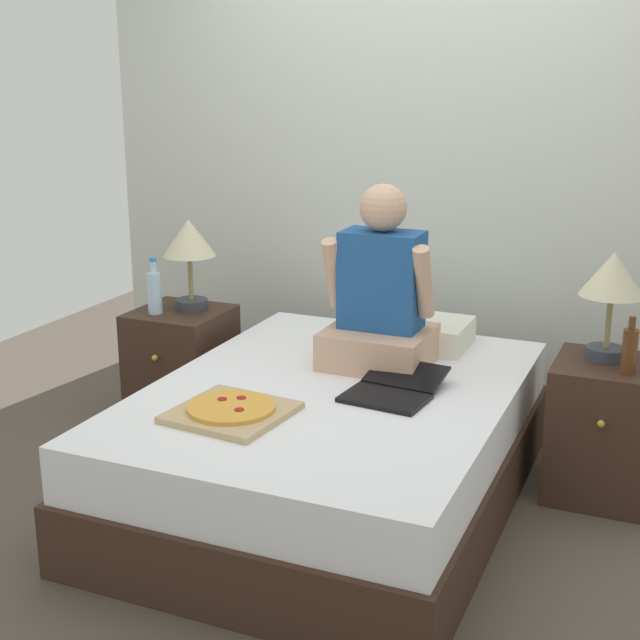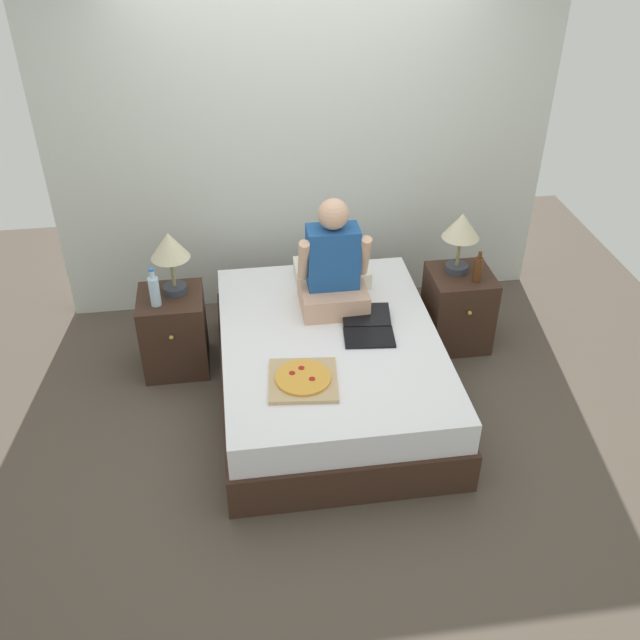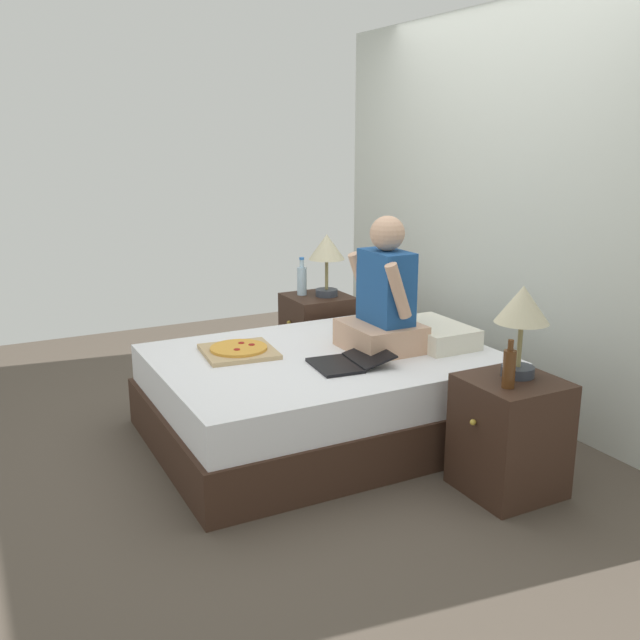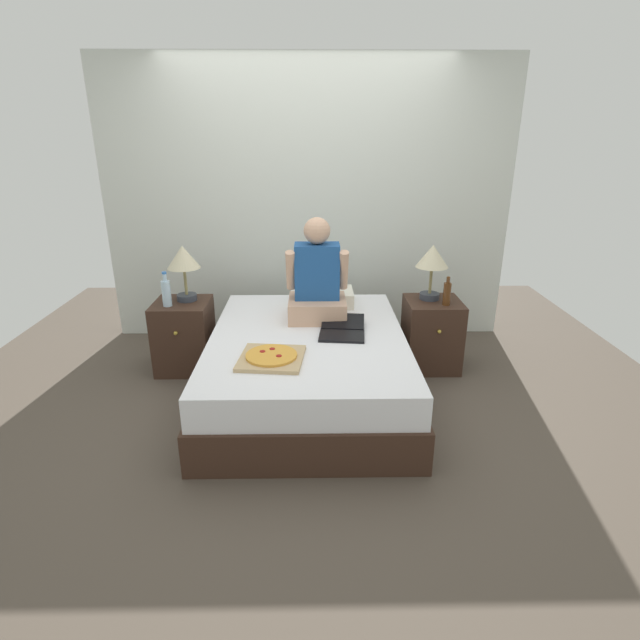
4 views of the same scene
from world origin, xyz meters
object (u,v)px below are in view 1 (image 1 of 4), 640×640
Objects in this scene: beer_bottle at (630,350)px; pizza_box at (231,411)px; bed at (332,445)px; nightstand_right at (605,430)px; lamp_on_right_nightstand at (612,282)px; person_seated at (380,300)px; water_bottle at (155,291)px; lamp_on_left_nightstand at (189,244)px; laptop at (392,390)px; nightstand_left at (182,366)px.

beer_bottle is 0.52× the size of pizza_box.
bed is 1.14m from nightstand_right.
lamp_on_right_nightstand is 0.58× the size of person_seated.
lamp_on_right_nightstand is at bearing 38.54° from pizza_box.
water_bottle reaches higher than bed.
nightstand_right is 1.08m from person_seated.
lamp_on_left_nightstand is 0.77× the size of nightstand_right.
lamp_on_right_nightstand is 1.01× the size of laptop.
nightstand_right is at bearing 8.25° from person_seated.
person_seated is 1.76× the size of laptop.
person_seated is (-1.02, -0.04, 0.11)m from beer_bottle.
laptop is at bearing -62.92° from person_seated.
bed is at bearing -25.77° from nightstand_left.
person_seated reaches higher than pizza_box.
laptop is (-0.77, -0.48, 0.23)m from nightstand_right.
person_seated reaches higher than bed.
nightstand_right is (2.05, 0.00, 0.00)m from nightstand_left.
lamp_on_left_nightstand is at bearing 169.91° from person_seated.
nightstand_left is 0.62m from lamp_on_left_nightstand.
person_seated is (-0.92, -0.19, -0.12)m from lamp_on_right_nightstand.
beer_bottle is at bearing -0.26° from water_bottle.
pizza_box is (0.76, -0.97, -0.39)m from lamp_on_left_nightstand.
lamp_on_left_nightstand is 0.28m from water_bottle.
lamp_on_right_nightstand is at bearing 0.00° from lamp_on_left_nightstand.
person_seated is (1.06, -0.19, -0.12)m from lamp_on_left_nightstand.
lamp_on_left_nightstand is 1.00× the size of lamp_on_right_nightstand.
lamp_on_left_nightstand reaches higher than pizza_box.
lamp_on_left_nightstand is at bearing 180.00° from lamp_on_right_nightstand.
person_seated is at bearing -10.09° from lamp_on_left_nightstand.
nightstand_left is 1.00× the size of nightstand_right.
person_seated is at bearing -7.17° from nightstand_left.
bed is at bearing 62.00° from pizza_box.
nightstand_right is at bearing 0.00° from nightstand_left.
lamp_on_left_nightstand is 1.01× the size of laptop.
person_seated reaches higher than water_bottle.
laptop is (-0.74, -0.53, -0.39)m from lamp_on_right_nightstand.
lamp_on_left_nightstand is (0.04, 0.05, 0.62)m from nightstand_left.
lamp_on_right_nightstand is at bearing 35.67° from laptop.
nightstand_left is at bearing 159.18° from laptop.
bed is 8.41× the size of beer_bottle.
lamp_on_right_nightstand reaches higher than water_bottle.
bed is 4.30× the size of lamp_on_left_nightstand.
lamp_on_left_nightstand and lamp_on_right_nightstand have the same top height.
person_seated is (0.07, 0.36, 0.54)m from bed.
lamp_on_left_nightstand reaches higher than nightstand_right.
person_seated is at bearing 117.08° from laptop.
lamp_on_left_nightstand is at bearing 156.58° from laptop.
laptop is at bearing -147.98° from nightstand_right.
pizza_box is (-1.22, -0.97, -0.39)m from lamp_on_right_nightstand.
lamp_on_right_nightstand is at bearing 28.71° from bed.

